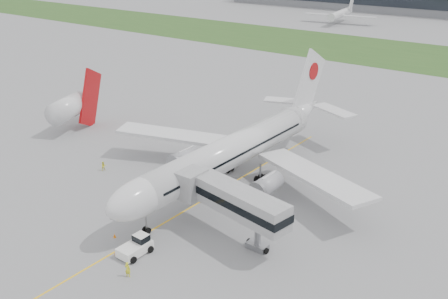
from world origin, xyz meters
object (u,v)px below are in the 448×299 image
Objects in this scene: pushback_tug at (137,246)px; jet_bridge at (229,198)px; ground_crew_near at (128,269)px; neighbor_aircraft at (71,107)px; airliner at (236,148)px.

jet_bridge reaches higher than pushback_tug.
ground_crew_near is (-4.18, -13.69, -4.72)m from jet_bridge.
neighbor_aircraft is (-45.31, 26.29, 4.08)m from ground_crew_near.
airliner is 27.77× the size of ground_crew_near.
pushback_tug is 48.31m from neighbor_aircraft.
airliner is 24.33m from pushback_tug.
airliner is 40.33m from neighbor_aircraft.
airliner reaches higher than jet_bridge.
jet_bridge is at bearing -56.66° from airliner.
airliner is 16.72m from jet_bridge.
jet_bridge is 8.68× the size of ground_crew_near.
jet_bridge is 51.07m from neighbor_aircraft.
neighbor_aircraft reaches higher than ground_crew_near.
pushback_tug is at bearing -49.78° from neighbor_aircraft.
pushback_tug is 2.19× the size of ground_crew_near.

